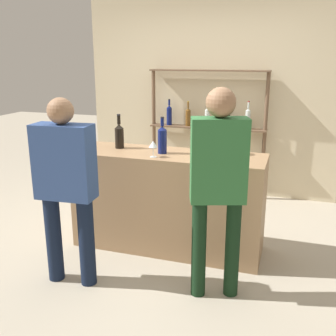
# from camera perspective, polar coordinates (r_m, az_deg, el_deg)

# --- Properties ---
(ground_plane) EXTENTS (16.00, 16.00, 0.00)m
(ground_plane) POSITION_cam_1_polar(r_m,az_deg,el_deg) (4.07, 0.00, -11.24)
(ground_plane) COLOR #B2A893
(bar_counter) EXTENTS (1.84, 0.57, 0.97)m
(bar_counter) POSITION_cam_1_polar(r_m,az_deg,el_deg) (3.87, 0.00, -4.84)
(bar_counter) COLOR #997551
(bar_counter) RESTS_ON ground_plane
(back_wall) EXTENTS (3.44, 0.12, 2.80)m
(back_wall) POSITION_cam_1_polar(r_m,az_deg,el_deg) (5.46, 6.24, 11.03)
(back_wall) COLOR beige
(back_wall) RESTS_ON ground_plane
(back_shelf) EXTENTS (1.58, 0.18, 1.69)m
(back_shelf) POSITION_cam_1_polar(r_m,az_deg,el_deg) (5.32, 5.67, 7.67)
(back_shelf) COLOR brown
(back_shelf) RESTS_ON ground_plane
(counter_bottle_0) EXTENTS (0.09, 0.09, 0.34)m
(counter_bottle_0) POSITION_cam_1_polar(r_m,az_deg,el_deg) (3.95, -7.08, 4.73)
(counter_bottle_0) COLOR black
(counter_bottle_0) RESTS_ON bar_counter
(counter_bottle_1) EXTENTS (0.08, 0.08, 0.34)m
(counter_bottle_1) POSITION_cam_1_polar(r_m,az_deg,el_deg) (3.52, 5.10, 3.51)
(counter_bottle_1) COLOR silver
(counter_bottle_1) RESTS_ON bar_counter
(counter_bottle_2) EXTENTS (0.08, 0.08, 0.35)m
(counter_bottle_2) POSITION_cam_1_polar(r_m,az_deg,el_deg) (3.70, -0.83, 4.24)
(counter_bottle_2) COLOR #0F1956
(counter_bottle_2) RESTS_ON bar_counter
(counter_bottle_3) EXTENTS (0.09, 0.09, 0.32)m
(counter_bottle_3) POSITION_cam_1_polar(r_m,az_deg,el_deg) (3.77, 6.12, 4.14)
(counter_bottle_3) COLOR silver
(counter_bottle_3) RESTS_ON bar_counter
(wine_glass) EXTENTS (0.08, 0.08, 0.15)m
(wine_glass) POSITION_cam_1_polar(r_m,az_deg,el_deg) (3.56, -2.17, 3.41)
(wine_glass) COLOR silver
(wine_glass) RESTS_ON bar_counter
(cork_jar) EXTENTS (0.12, 0.12, 0.16)m
(cork_jar) POSITION_cam_1_polar(r_m,az_deg,el_deg) (3.72, 9.23, 3.17)
(cork_jar) COLOR silver
(cork_jar) RESTS_ON bar_counter
(customer_left) EXTENTS (0.48, 0.24, 1.56)m
(customer_left) POSITION_cam_1_polar(r_m,az_deg,el_deg) (3.24, -14.64, -1.77)
(customer_left) COLOR #121C33
(customer_left) RESTS_ON ground_plane
(customer_right) EXTENTS (0.45, 0.30, 1.65)m
(customer_right) POSITION_cam_1_polar(r_m,az_deg,el_deg) (2.95, 7.29, -1.54)
(customer_right) COLOR black
(customer_right) RESTS_ON ground_plane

